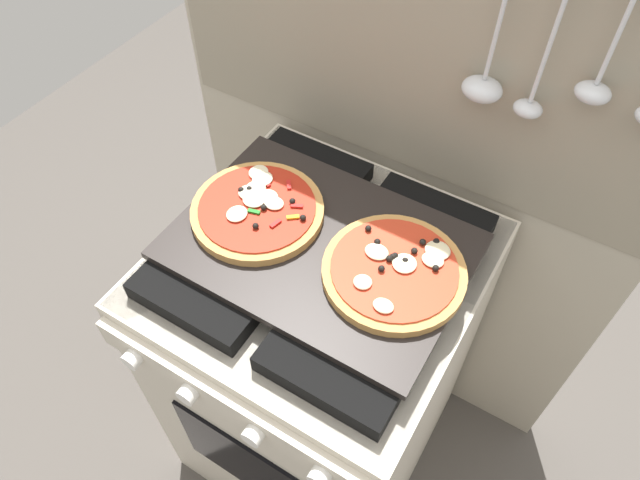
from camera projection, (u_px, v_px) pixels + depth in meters
name	position (u px, v px, depth m)	size (l,w,h in m)	color
ground_plane	(320.00, 429.00, 1.79)	(4.00, 4.00, 0.00)	#4C4742
kitchen_backsplash	(395.00, 183.00, 1.36)	(1.10, 0.09, 1.55)	#B2A893
stove	(320.00, 361.00, 1.44)	(0.60, 0.64, 0.90)	beige
baking_tray	(320.00, 246.00, 1.09)	(0.54, 0.38, 0.02)	black
pizza_left	(258.00, 208.00, 1.12)	(0.26, 0.26, 0.03)	#C18947
pizza_right	(395.00, 271.00, 1.03)	(0.26, 0.26, 0.03)	#C18947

